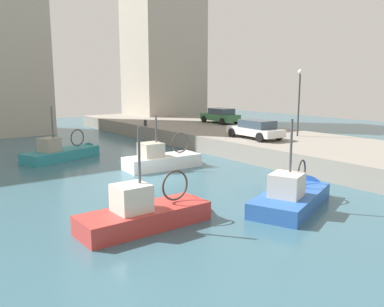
{
  "coord_description": "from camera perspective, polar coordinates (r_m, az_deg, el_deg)",
  "views": [
    {
      "loc": [
        -10.81,
        -17.76,
        5.2
      ],
      "look_at": [
        2.38,
        0.15,
        1.2
      ],
      "focal_mm": 37.8,
      "sensor_mm": 36.0,
      "label": 1
    }
  ],
  "objects": [
    {
      "name": "parked_car_green",
      "position": [
        39.03,
        4.01,
        5.36
      ],
      "size": [
        2.01,
        4.29,
        1.43
      ],
      "color": "#387547",
      "rests_on": "quay_wall"
    },
    {
      "name": "quay_wall",
      "position": [
        28.89,
        14.91,
        0.69
      ],
      "size": [
        9.0,
        56.0,
        1.2
      ],
      "primitive_type": "cube",
      "color": "gray",
      "rests_on": "ground"
    },
    {
      "name": "water_surface",
      "position": [
        21.43,
        -4.9,
        -3.88
      ],
      "size": [
        80.0,
        80.0,
        0.0
      ],
      "primitive_type": "plane",
      "color": "#386070",
      "rests_on": "ground"
    },
    {
      "name": "parked_car_white",
      "position": [
        28.68,
        8.96,
        3.43
      ],
      "size": [
        2.16,
        4.45,
        1.33
      ],
      "color": "silver",
      "rests_on": "quay_wall"
    },
    {
      "name": "fishing_boat_red",
      "position": [
        15.05,
        -5.58,
        -9.51
      ],
      "size": [
        5.68,
        1.96,
        4.41
      ],
      "color": "#BC3833",
      "rests_on": "ground"
    },
    {
      "name": "quay_streetlamp",
      "position": [
        30.59,
        14.91,
        8.46
      ],
      "size": [
        0.36,
        0.36,
        4.83
      ],
      "color": "#38383D",
      "rests_on": "quay_wall"
    },
    {
      "name": "mooring_bollard_north",
      "position": [
        36.77,
        -6.6,
        4.31
      ],
      "size": [
        0.28,
        0.28,
        0.55
      ],
      "primitive_type": "cylinder",
      "color": "#2D2D33",
      "rests_on": "quay_wall"
    },
    {
      "name": "fishing_boat_teal",
      "position": [
        28.75,
        -17.4,
        -0.48
      ],
      "size": [
        6.26,
        3.79,
        4.42
      ],
      "color": "teal",
      "rests_on": "ground"
    },
    {
      "name": "fishing_boat_white",
      "position": [
        24.66,
        -3.6,
        -1.69
      ],
      "size": [
        5.48,
        2.17,
        4.01
      ],
      "color": "white",
      "rests_on": "ground"
    },
    {
      "name": "waterfront_building_central",
      "position": [
        50.86,
        -4.08,
        16.3
      ],
      "size": [
        8.57,
        7.18,
        21.22
      ],
      "color": "#B2A899",
      "rests_on": "ground"
    },
    {
      "name": "fishing_boat_blue",
      "position": [
        17.85,
        14.17,
        -6.65
      ],
      "size": [
        5.98,
        3.93,
        4.63
      ],
      "color": "#2D60B7",
      "rests_on": "ground"
    }
  ]
}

